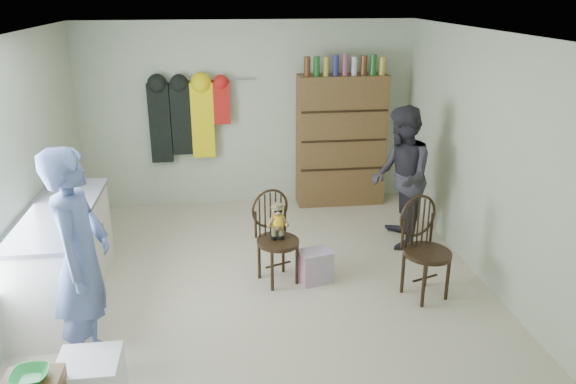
{
  "coord_description": "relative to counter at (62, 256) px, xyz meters",
  "views": [
    {
      "loc": [
        -0.41,
        -5.05,
        2.87
      ],
      "look_at": [
        0.25,
        0.2,
        0.95
      ],
      "focal_mm": 35.0,
      "sensor_mm": 36.0,
      "label": 1
    }
  ],
  "objects": [
    {
      "name": "counter",
      "position": [
        0.0,
        0.0,
        0.0
      ],
      "size": [
        0.64,
        1.86,
        0.94
      ],
      "color": "silver",
      "rests_on": "ground"
    },
    {
      "name": "person_left",
      "position": [
        0.45,
        -1.03,
        0.44
      ],
      "size": [
        0.48,
        0.69,
        1.82
      ],
      "primitive_type": "imported",
      "rotation": [
        0.0,
        0.0,
        1.5
      ],
      "color": "#55679D",
      "rests_on": "ground"
    },
    {
      "name": "coat_rack",
      "position": [
        1.12,
        2.38,
        0.78
      ],
      "size": [
        1.42,
        0.12,
        1.09
      ],
      "color": "#99999E",
      "rests_on": "ground"
    },
    {
      "name": "chair_front",
      "position": [
        2.07,
        0.15,
        0.08
      ],
      "size": [
        0.56,
        0.56,
        0.96
      ],
      "rotation": [
        0.0,
        0.0,
        0.38
      ],
      "color": "#352212",
      "rests_on": "ground"
    },
    {
      "name": "person_right",
      "position": [
        3.59,
        0.86,
        0.35
      ],
      "size": [
        0.74,
        0.89,
        1.65
      ],
      "primitive_type": "imported",
      "rotation": [
        0.0,
        0.0,
        -1.73
      ],
      "color": "#2D2B33",
      "rests_on": "ground"
    },
    {
      "name": "chair_far",
      "position": [
        3.46,
        -0.32,
        0.07
      ],
      "size": [
        0.58,
        0.58,
        1.01
      ],
      "rotation": [
        0.0,
        0.0,
        0.35
      ],
      "color": "#352212",
      "rests_on": "ground"
    },
    {
      "name": "bowl",
      "position": [
        0.27,
        -1.9,
        0.07
      ],
      "size": [
        0.24,
        0.24,
        0.06
      ],
      "primitive_type": "imported",
      "color": "green",
      "rests_on": "stool"
    },
    {
      "name": "ground_plane",
      "position": [
        1.95,
        0.0,
        -0.47
      ],
      "size": [
        5.0,
        5.0,
        0.0
      ],
      "primitive_type": "plane",
      "color": "beige",
      "rests_on": "ground"
    },
    {
      "name": "room_walls",
      "position": [
        1.95,
        0.53,
        1.11
      ],
      "size": [
        5.0,
        5.0,
        5.0
      ],
      "color": "beige",
      "rests_on": "ground"
    },
    {
      "name": "striped_bag",
      "position": [
        2.46,
        0.06,
        -0.3
      ],
      "size": [
        0.38,
        0.33,
        0.34
      ],
      "primitive_type": "cube",
      "rotation": [
        0.0,
        0.0,
        0.26
      ],
      "color": "#E57280",
      "rests_on": "ground"
    },
    {
      "name": "dresser",
      "position": [
        3.2,
        2.3,
        0.45
      ],
      "size": [
        1.2,
        0.39,
        2.08
      ],
      "color": "brown",
      "rests_on": "ground"
    },
    {
      "name": "plastic_tub",
      "position": [
        0.55,
        -1.59,
        -0.27
      ],
      "size": [
        0.44,
        0.42,
        0.41
      ],
      "primitive_type": "cube",
      "rotation": [
        0.0,
        0.0,
        0.01
      ],
      "color": "white",
      "rests_on": "ground"
    }
  ]
}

